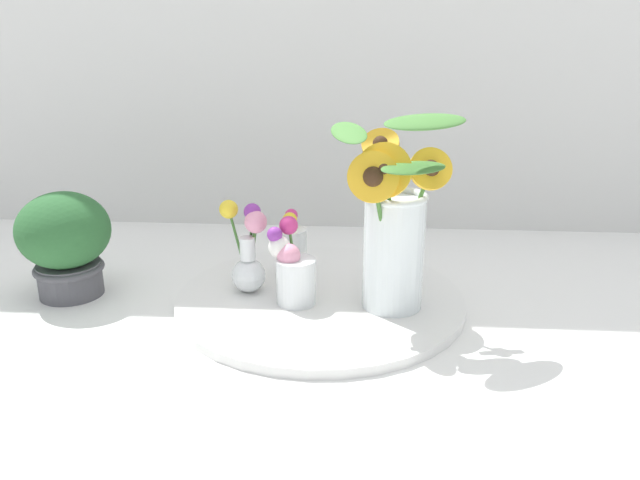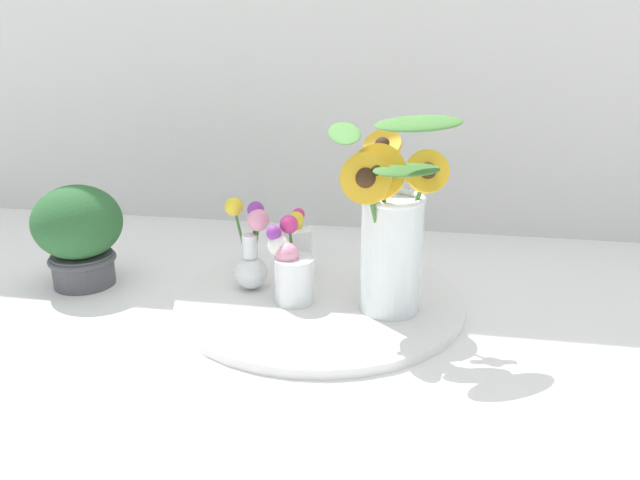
% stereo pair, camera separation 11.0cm
% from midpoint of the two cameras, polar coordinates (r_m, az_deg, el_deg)
% --- Properties ---
extents(ground_plane, '(6.00, 6.00, 0.00)m').
position_cam_midpoint_polar(ground_plane, '(1.11, -1.80, -6.69)').
color(ground_plane, white).
extents(serving_tray, '(0.52, 0.52, 0.02)m').
position_cam_midpoint_polar(serving_tray, '(1.14, -2.77, -5.51)').
color(serving_tray, white).
rests_on(serving_tray, ground_plane).
extents(mason_jar_sunflowers, '(0.24, 0.23, 0.34)m').
position_cam_midpoint_polar(mason_jar_sunflowers, '(1.04, 3.78, 0.71)').
color(mason_jar_sunflowers, silver).
rests_on(mason_jar_sunflowers, serving_tray).
extents(vase_small_center, '(0.09, 0.08, 0.15)m').
position_cam_midpoint_polar(vase_small_center, '(1.09, -5.42, -2.73)').
color(vase_small_center, white).
rests_on(vase_small_center, serving_tray).
extents(vase_bulb_right, '(0.09, 0.09, 0.16)m').
position_cam_midpoint_polar(vase_bulb_right, '(1.15, -9.25, -0.88)').
color(vase_bulb_right, white).
rests_on(vase_bulb_right, serving_tray).
extents(vase_small_back, '(0.06, 0.07, 0.13)m').
position_cam_midpoint_polar(vase_small_back, '(1.22, -5.22, -0.71)').
color(vase_small_back, white).
rests_on(vase_small_back, serving_tray).
extents(potted_plant, '(0.17, 0.17, 0.20)m').
position_cam_midpoint_polar(potted_plant, '(1.26, -24.65, -0.07)').
color(potted_plant, '#4C4C51').
rests_on(potted_plant, ground_plane).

